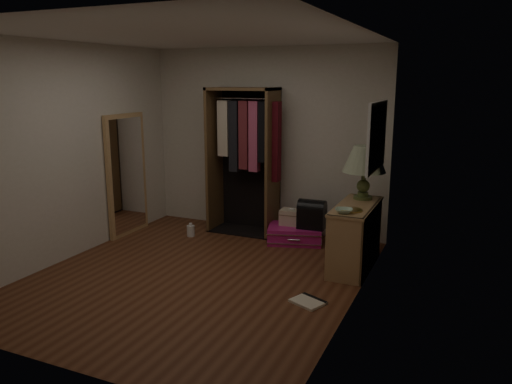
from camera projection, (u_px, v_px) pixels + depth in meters
ground at (198, 276)px, 5.60m from camera, size 4.00×4.00×0.00m
room_walls at (202, 143)px, 5.28m from camera, size 3.52×4.02×2.60m
console_bookshelf at (355, 234)px, 5.84m from camera, size 0.42×1.12×0.75m
open_wardrobe at (247, 148)px, 6.99m from camera, size 1.03×0.50×2.05m
floor_mirror at (127, 175)px, 6.98m from camera, size 0.06×0.80×1.70m
pink_suitcase at (295, 234)px, 6.76m from camera, size 0.85×0.72×0.22m
train_case at (292, 217)px, 6.77m from camera, size 0.33×0.24×0.23m
black_bag at (312, 214)px, 6.60m from camera, size 0.37×0.25×0.39m
table_lamp at (364, 160)px, 5.91m from camera, size 0.58×0.58×0.64m
brass_tray at (351, 210)px, 5.48m from camera, size 0.31×0.31×0.01m
ceramic_bowl at (344, 211)px, 5.39m from camera, size 0.23×0.23×0.05m
white_jug at (191, 231)px, 7.00m from camera, size 0.14×0.14×0.19m
floor_book at (309, 301)px, 4.94m from camera, size 0.38×0.35×0.03m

